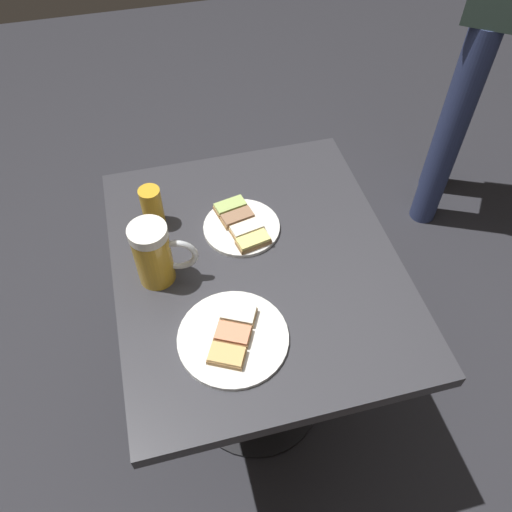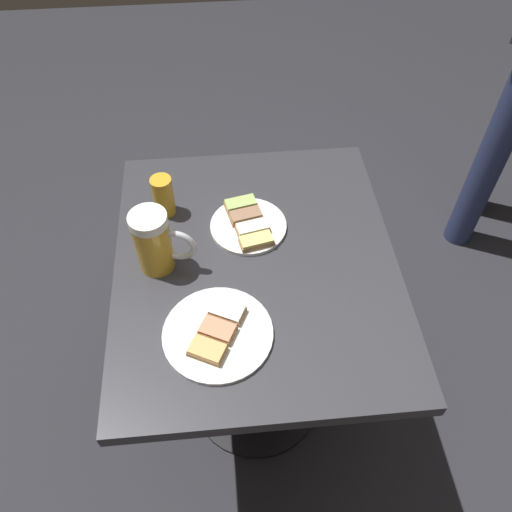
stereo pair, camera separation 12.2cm
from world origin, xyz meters
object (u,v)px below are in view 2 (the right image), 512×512
at_px(beer_mug, 155,242).
at_px(plate_far, 248,224).
at_px(beer_glass_small, 163,196).
at_px(plate_near, 218,333).

bearing_deg(beer_mug, plate_far, 114.48).
height_order(plate_far, beer_mug, beer_mug).
distance_m(plate_far, beer_glass_small, 0.22).
bearing_deg(plate_far, plate_near, -16.58).
bearing_deg(plate_far, beer_mug, -65.52).
bearing_deg(beer_glass_small, plate_near, 17.00).
bearing_deg(plate_near, beer_mug, -148.08).
bearing_deg(beer_mug, beer_glass_small, 176.28).
distance_m(plate_near, plate_far, 0.32).
relative_size(beer_mug, beer_glass_small, 1.49).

